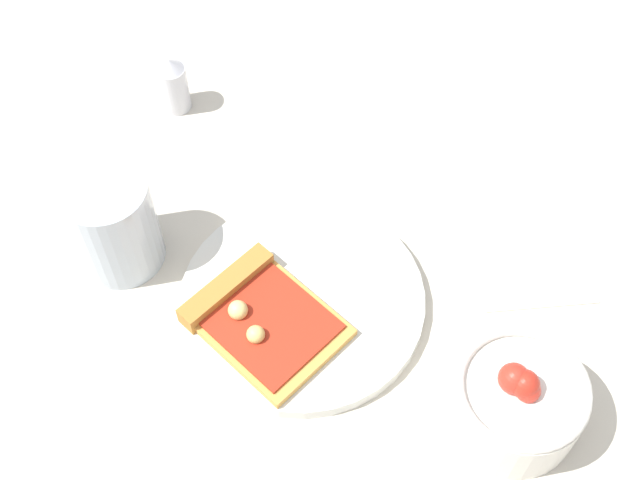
# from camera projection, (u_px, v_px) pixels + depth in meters

# --- Properties ---
(ground_plane) EXTENTS (2.40, 2.40, 0.00)m
(ground_plane) POSITION_uv_depth(u_px,v_px,m) (270.00, 334.00, 0.76)
(ground_plane) COLOR beige
(ground_plane) RESTS_ON ground
(plate) EXTENTS (0.22, 0.22, 0.01)m
(plate) POSITION_uv_depth(u_px,v_px,m) (302.00, 301.00, 0.77)
(plate) COLOR silver
(plate) RESTS_ON ground_plane
(pizza_slice_main) EXTENTS (0.16, 0.16, 0.02)m
(pizza_slice_main) POSITION_uv_depth(u_px,v_px,m) (256.00, 316.00, 0.75)
(pizza_slice_main) COLOR gold
(pizza_slice_main) RESTS_ON plate
(salad_bowl) EXTENTS (0.11, 0.11, 0.08)m
(salad_bowl) POSITION_uv_depth(u_px,v_px,m) (517.00, 401.00, 0.69)
(salad_bowl) COLOR white
(salad_bowl) RESTS_ON ground_plane
(soda_glass) EXTENTS (0.08, 0.08, 0.10)m
(soda_glass) POSITION_uv_depth(u_px,v_px,m) (113.00, 224.00, 0.77)
(soda_glass) COLOR silver
(soda_glass) RESTS_ON ground_plane
(paper_napkin) EXTENTS (0.14, 0.11, 0.00)m
(paper_napkin) POSITION_uv_depth(u_px,v_px,m) (526.00, 246.00, 0.81)
(paper_napkin) COLOR silver
(paper_napkin) RESTS_ON ground_plane
(pepper_shaker) EXTENTS (0.03, 0.03, 0.07)m
(pepper_shaker) POSITION_uv_depth(u_px,v_px,m) (173.00, 84.00, 0.89)
(pepper_shaker) COLOR silver
(pepper_shaker) RESTS_ON ground_plane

